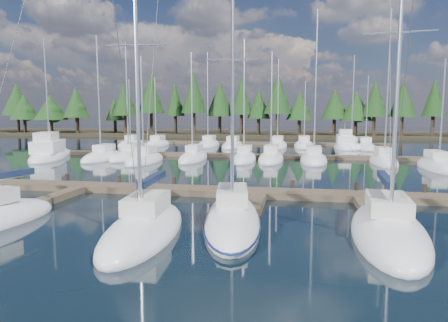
% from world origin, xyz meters
% --- Properties ---
extents(ground, '(260.00, 260.00, 0.00)m').
position_xyz_m(ground, '(0.00, 30.00, 0.00)').
color(ground, black).
rests_on(ground, ground).
extents(far_shore, '(220.00, 30.00, 0.60)m').
position_xyz_m(far_shore, '(0.00, 90.00, 0.30)').
color(far_shore, black).
rests_on(far_shore, ground).
extents(main_dock, '(44.00, 6.13, 0.90)m').
position_xyz_m(main_dock, '(0.00, 17.36, 0.20)').
color(main_dock, brown).
rests_on(main_dock, ground).
extents(back_docks, '(50.00, 21.80, 0.40)m').
position_xyz_m(back_docks, '(0.00, 49.58, 0.20)').
color(back_docks, brown).
rests_on(back_docks, ground).
extents(front_sailboat_3, '(3.28, 8.35, 14.37)m').
position_xyz_m(front_sailboat_3, '(1.82, 8.87, 0.30)').
color(front_sailboat_3, silver).
rests_on(front_sailboat_3, ground).
extents(front_sailboat_4, '(4.01, 9.79, 13.73)m').
position_xyz_m(front_sailboat_4, '(5.28, 11.21, 0.28)').
color(front_sailboat_4, silver).
rests_on(front_sailboat_4, ground).
extents(front_sailboat_5, '(3.73, 9.44, 15.18)m').
position_xyz_m(front_sailboat_5, '(12.09, 10.52, 0.29)').
color(front_sailboat_5, silver).
rests_on(front_sailboat_5, ground).
extents(back_sailboat_rows, '(44.85, 32.03, 16.56)m').
position_xyz_m(back_sailboat_rows, '(0.73, 45.04, 0.26)').
color(back_sailboat_rows, silver).
rests_on(back_sailboat_rows, ground).
extents(motor_yacht_left, '(6.41, 10.65, 5.07)m').
position_xyz_m(motor_yacht_left, '(-19.76, 34.31, 0.55)').
color(motor_yacht_left, silver).
rests_on(motor_yacht_left, ground).
extents(motor_yacht_right, '(3.49, 9.40, 4.64)m').
position_xyz_m(motor_yacht_right, '(15.39, 55.00, 0.51)').
color(motor_yacht_right, silver).
rests_on(motor_yacht_right, ground).
extents(tree_line, '(186.04, 11.77, 13.67)m').
position_xyz_m(tree_line, '(-2.95, 80.20, 7.33)').
color(tree_line, black).
rests_on(tree_line, far_shore).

